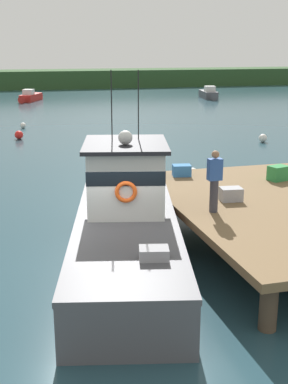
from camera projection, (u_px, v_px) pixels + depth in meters
The scene contains 15 objects.
ground_plane at pixel (114, 261), 13.33m from camera, with size 200.00×200.00×0.00m, color #23424C.
dock at pixel (282, 207), 14.27m from camera, with size 6.00×9.00×1.20m.
main_fishing_boat at pixel (126, 224), 13.09m from camera, with size 4.30×9.96×4.80m.
crate_single_by_cleat at pixel (231, 194), 14.38m from camera, with size 0.60×0.44×0.37m, color #9E9EA3.
crate_stack_near_edge at pixel (278, 173), 16.58m from camera, with size 0.60×0.44×0.48m, color #2D8442.
crate_stack_mid_dock at pixel (182, 170), 17.17m from camera, with size 0.60×0.44×0.37m, color #3370B2.
bait_bucket at pixel (159, 173), 16.86m from camera, with size 0.32×0.32×0.34m, color #2866B2.
deckhand_by_the_boat at pixel (214, 180), 13.21m from camera, with size 0.36×0.22×1.63m.
moored_boat_outer_mooring at pixel (209, 94), 56.57m from camera, with size 2.13×5.45×1.36m.
moored_boat_off_the_point at pixel (30, 97), 53.53m from camera, with size 2.79×4.90×1.25m.
mooring_buoy_spare_mooring at pixel (23, 125), 35.40m from camera, with size 0.39×0.39×0.39m, color silver.
mooring_buoy_outer at pixel (263, 138), 30.12m from camera, with size 0.48×0.48×0.48m, color silver.
mooring_buoy_channel_marker at pixel (19, 135), 31.16m from camera, with size 0.51×0.51×0.51m, color red.
mooring_buoy_inshore at pixel (193, 172), 22.08m from camera, with size 0.38×0.38×0.38m, color silver.
far_shoreline at pixel (19, 79), 70.56m from camera, with size 120.00×8.00×2.40m, color #284723.
Camera 1 is at (-2.52, -12.12, 5.33)m, focal length 48.00 mm.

